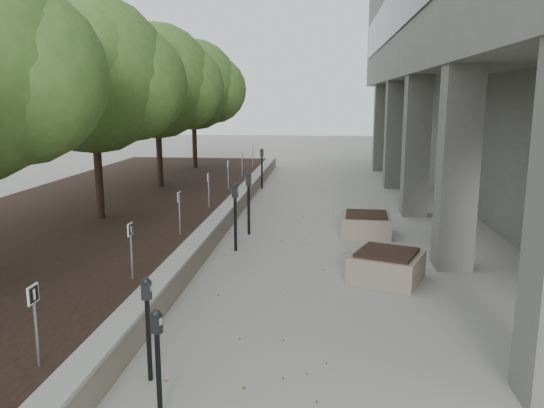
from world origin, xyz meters
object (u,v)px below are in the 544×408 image
at_px(parking_meter_3, 249,204).
at_px(planter_front, 387,265).
at_px(planter_back, 366,224).
at_px(crabapple_tree_5, 194,104).
at_px(parking_meter_1, 158,366).
at_px(crabapple_tree_3, 94,108).
at_px(crabapple_tree_4, 157,106).
at_px(parking_meter_5, 262,169).
at_px(parking_meter_2, 148,330).
at_px(parking_meter_4, 235,217).

bearing_deg(parking_meter_3, planter_front, -60.43).
relative_size(planter_front, planter_back, 1.01).
distance_m(crabapple_tree_5, parking_meter_1, 18.39).
bearing_deg(parking_meter_3, parking_meter_1, -102.97).
bearing_deg(parking_meter_1, crabapple_tree_3, 134.12).
height_order(crabapple_tree_3, planter_front, crabapple_tree_3).
xyz_separation_m(parking_meter_1, planter_back, (2.73, 8.23, -0.35)).
bearing_deg(crabapple_tree_4, crabapple_tree_3, -90.00).
bearing_deg(planter_back, planter_front, -87.64).
height_order(crabapple_tree_4, planter_back, crabapple_tree_4).
relative_size(parking_meter_3, parking_meter_5, 1.03).
relative_size(crabapple_tree_3, crabapple_tree_5, 1.00).
distance_m(crabapple_tree_3, planter_front, 7.94).
xyz_separation_m(crabapple_tree_4, planter_front, (6.80, -7.96, -2.84)).
distance_m(parking_meter_1, parking_meter_5, 14.97).
bearing_deg(crabapple_tree_4, parking_meter_2, -73.48).
relative_size(crabapple_tree_5, parking_meter_1, 4.33).
height_order(crabapple_tree_3, parking_meter_5, crabapple_tree_3).
bearing_deg(crabapple_tree_5, crabapple_tree_4, -90.00).
height_order(crabapple_tree_5, planter_front, crabapple_tree_5).
bearing_deg(crabapple_tree_3, parking_meter_3, 3.36).
bearing_deg(crabapple_tree_3, parking_meter_1, -63.24).
height_order(crabapple_tree_3, parking_meter_1, crabapple_tree_3).
bearing_deg(crabapple_tree_3, planter_back, 3.76).
bearing_deg(parking_meter_3, parking_meter_5, 79.71).
bearing_deg(crabapple_tree_3, planter_front, -23.55).
relative_size(crabapple_tree_5, parking_meter_3, 3.45).
relative_size(crabapple_tree_4, planter_front, 4.49).
bearing_deg(parking_meter_2, planter_front, 49.18).
height_order(crabapple_tree_3, parking_meter_3, crabapple_tree_3).
height_order(crabapple_tree_4, parking_meter_2, crabapple_tree_4).
height_order(crabapple_tree_5, parking_meter_1, crabapple_tree_5).
bearing_deg(planter_back, parking_meter_2, -112.72).
bearing_deg(parking_meter_1, parking_meter_3, 108.71).
bearing_deg(crabapple_tree_5, parking_meter_1, -77.55).
relative_size(crabapple_tree_5, parking_meter_4, 3.54).
distance_m(crabapple_tree_5, planter_front, 14.91).
bearing_deg(parking_meter_2, parking_meter_4, 87.14).
xyz_separation_m(parking_meter_2, planter_front, (3.25, 4.02, -0.37)).
bearing_deg(parking_meter_4, crabapple_tree_3, 165.39).
xyz_separation_m(crabapple_tree_5, parking_meter_2, (3.55, -16.98, -2.47)).
bearing_deg(crabapple_tree_5, parking_meter_4, -72.06).
height_order(crabapple_tree_5, parking_meter_3, crabapple_tree_5).
distance_m(crabapple_tree_3, crabapple_tree_4, 5.00).
bearing_deg(parking_meter_1, parking_meter_5, 109.95).
xyz_separation_m(crabapple_tree_3, parking_meter_2, (3.55, -6.98, -2.47)).
height_order(crabapple_tree_5, parking_meter_4, crabapple_tree_5).
relative_size(crabapple_tree_5, parking_meter_2, 4.17).
xyz_separation_m(parking_meter_5, planter_front, (3.55, -10.13, -0.48)).
bearing_deg(planter_front, parking_meter_3, 133.88).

